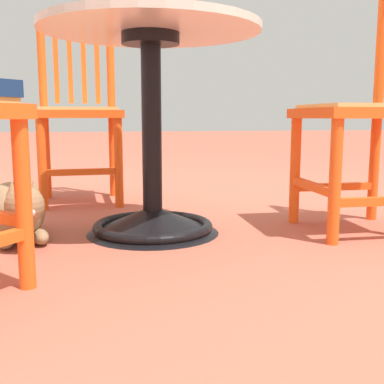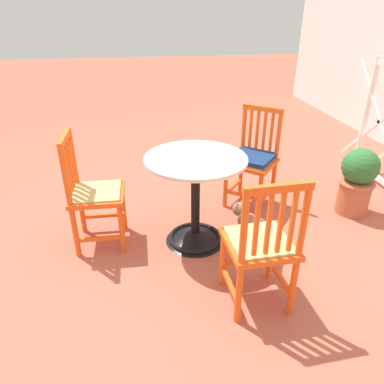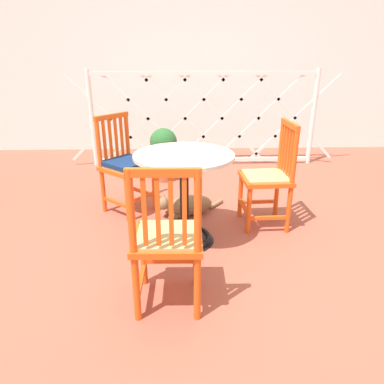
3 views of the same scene
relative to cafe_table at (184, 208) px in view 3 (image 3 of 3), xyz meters
The scene contains 9 objects.
ground_plane 0.39m from the cafe_table, 71.12° to the right, with size 24.00×24.00×0.00m, color #AD5642.
building_wall_backdrop 3.25m from the cafe_table, 88.40° to the left, with size 10.00×0.20×2.80m, color white.
lattice_fence_panel 2.16m from the cafe_table, 82.31° to the left, with size 3.56×0.06×1.25m.
cafe_table is the anchor object (origin of this frame).
orange_chair_tucked_in 0.79m from the cafe_table, 97.94° to the right, with size 0.41×0.41×0.91m.
orange_chair_facing_out 0.79m from the cafe_table, 20.64° to the left, with size 0.42×0.42×0.91m.
orange_chair_at_corner 0.84m from the cafe_table, 130.82° to the left, with size 0.56×0.56×0.91m.
tabby_cat 0.51m from the cafe_table, 87.76° to the left, with size 0.66×0.45×0.23m.
terracotta_planter 1.52m from the cafe_table, 98.43° to the left, with size 0.32×0.32×0.62m.
Camera 3 is at (-0.11, -2.29, 1.43)m, focal length 32.90 mm.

